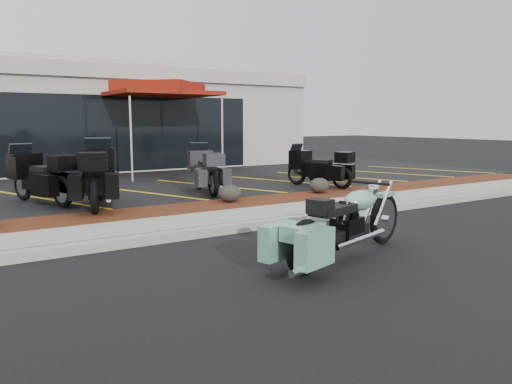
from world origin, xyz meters
TOP-DOWN VIEW (x-y plane):
  - ground at (0.00, 0.00)m, footprint 90.00×90.00m
  - curb at (0.00, 0.90)m, footprint 24.00×0.25m
  - sidewalk at (0.00, 1.60)m, footprint 24.00×1.20m
  - mulch_bed at (0.00, 2.80)m, footprint 24.00×1.20m
  - upper_lot at (0.00, 8.20)m, footprint 26.00×9.60m
  - dealership_building at (0.00, 14.47)m, footprint 18.00×8.16m
  - boulder_mid at (1.15, 2.96)m, footprint 0.53×0.44m
  - boulder_right at (3.71, 2.99)m, footprint 0.53×0.44m
  - hero_cruiser at (1.61, -1.12)m, footprint 3.10×1.59m
  - touring_black_front at (-2.66, 5.68)m, footprint 1.55×2.37m
  - touring_black_mid at (-1.20, 4.75)m, footprint 1.64×2.61m
  - touring_grey at (1.54, 5.30)m, footprint 1.28×2.25m
  - touring_black_rear at (4.24, 4.62)m, footprint 1.34×2.14m
  - traffic_cone at (-0.69, 7.21)m, footprint 0.38×0.38m
  - popup_canopy at (2.12, 9.41)m, footprint 3.59×3.59m

SIDE VIEW (x-z plane):
  - ground at x=0.00m, z-range 0.00..0.00m
  - curb at x=0.00m, z-range 0.00..0.15m
  - sidewalk at x=0.00m, z-range 0.00..0.15m
  - upper_lot at x=0.00m, z-range 0.00..0.15m
  - mulch_bed at x=0.00m, z-range 0.00..0.16m
  - boulder_right at x=3.71m, z-range 0.16..0.53m
  - boulder_mid at x=1.15m, z-range 0.16..0.54m
  - traffic_cone at x=-0.69m, z-range 0.15..0.66m
  - hero_cruiser at x=1.61m, z-range 0.00..1.06m
  - touring_black_rear at x=4.24m, z-range 0.15..1.32m
  - touring_grey at x=1.54m, z-range 0.15..1.38m
  - touring_black_front at x=-2.66m, z-range 0.15..1.44m
  - touring_black_mid at x=-1.20m, z-range 0.15..1.57m
  - dealership_building at x=0.00m, z-range 0.01..4.01m
  - popup_canopy at x=2.12m, z-range 1.39..4.44m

